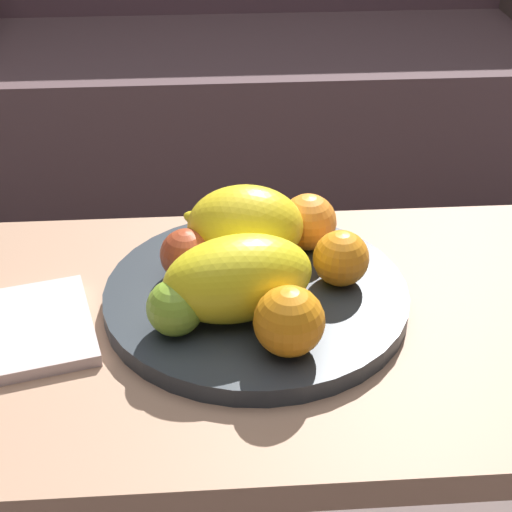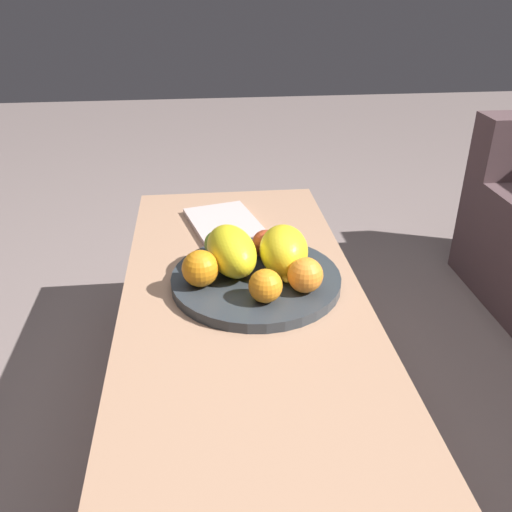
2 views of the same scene
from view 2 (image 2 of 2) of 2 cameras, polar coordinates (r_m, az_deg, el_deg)
ground_plane at (r=1.52m, az=-1.17°, el=-17.20°), size 8.00×8.00×0.00m
coffee_table at (r=1.28m, az=-1.34°, el=-5.44°), size 1.24×0.55×0.42m
fruit_bowl at (r=1.27m, az=0.00°, el=-2.48°), size 0.39×0.39×0.03m
melon_large_front at (r=1.26m, az=-2.58°, el=0.55°), size 0.20×0.15×0.11m
melon_smaller_beside at (r=1.26m, az=2.91°, el=0.59°), size 0.16×0.12×0.11m
orange_front at (r=1.16m, az=1.00°, el=-3.14°), size 0.07×0.07×0.07m
orange_left at (r=1.21m, az=-5.83°, el=-1.39°), size 0.08×0.08×0.08m
orange_right at (r=1.19m, az=5.17°, el=-1.99°), size 0.08×0.08×0.08m
apple_front at (r=1.33m, az=1.03°, el=1.28°), size 0.07×0.07×0.07m
apple_left at (r=1.34m, az=-3.99°, el=1.27°), size 0.07×0.07×0.07m
banana_bunch at (r=1.28m, az=3.11°, el=-0.19°), size 0.17×0.11×0.06m
magazine at (r=1.57m, az=-3.33°, el=3.45°), size 0.29×0.24×0.02m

